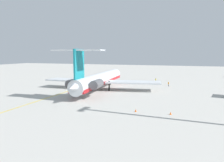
% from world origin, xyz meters
% --- Properties ---
extents(ground, '(316.35, 316.35, 0.00)m').
position_xyz_m(ground, '(0.00, 0.00, 0.00)').
color(ground, '#B7B5AD').
extents(main_jetliner, '(44.21, 39.15, 12.87)m').
position_xyz_m(main_jetliner, '(-1.56, 9.25, 3.51)').
color(main_jetliner, silver).
rests_on(main_jetliner, ground).
extents(ground_crew_near_nose, '(0.26, 0.38, 1.64)m').
position_xyz_m(ground_crew_near_nose, '(-27.23, 23.65, 1.04)').
color(ground_crew_near_nose, black).
rests_on(ground_crew_near_nose, ground).
extents(ground_crew_near_tail, '(0.27, 0.38, 1.67)m').
position_xyz_m(ground_crew_near_tail, '(-17.90, 29.58, 1.06)').
color(ground_crew_near_tail, black).
rests_on(ground_crew_near_tail, ground).
extents(safety_cone_nose, '(0.40, 0.40, 0.55)m').
position_xyz_m(safety_cone_nose, '(19.34, 33.17, 0.28)').
color(safety_cone_nose, '#EA590F').
rests_on(safety_cone_nose, ground).
extents(safety_cone_tail, '(0.40, 0.40, 0.55)m').
position_xyz_m(safety_cone_tail, '(19.58, 26.33, 0.28)').
color(safety_cone_tail, '#EA590F').
rests_on(safety_cone_tail, ground).
extents(taxiway_centreline, '(82.39, 2.11, 0.01)m').
position_xyz_m(taxiway_centreline, '(-2.79, 0.52, 0.00)').
color(taxiway_centreline, gold).
rests_on(taxiway_centreline, ground).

